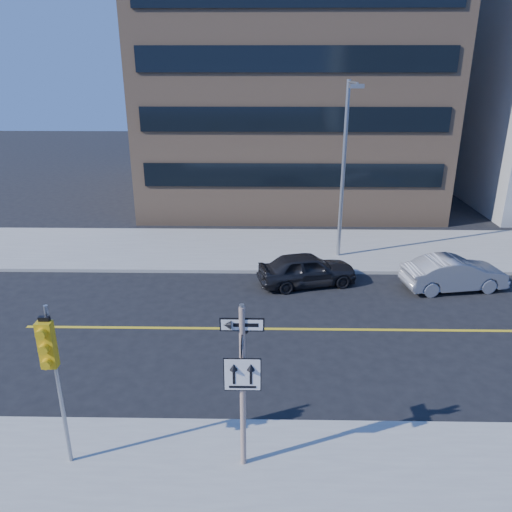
{
  "coord_description": "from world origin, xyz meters",
  "views": [
    {
      "loc": [
        0.45,
        -11.51,
        8.72
      ],
      "look_at": [
        0.17,
        4.0,
        2.76
      ],
      "focal_mm": 35.0,
      "sensor_mm": 36.0,
      "label": 1
    }
  ],
  "objects_px": {
    "sign_pole": "(243,379)",
    "parked_car_a": "(307,269)",
    "traffic_signal": "(50,357)",
    "parked_car_b": "(454,273)",
    "streetlight_a": "(345,160)"
  },
  "relations": [
    {
      "from": "sign_pole",
      "to": "parked_car_a",
      "type": "bearing_deg",
      "value": 77.78
    },
    {
      "from": "parked_car_a",
      "to": "parked_car_b",
      "type": "relative_size",
      "value": 0.98
    },
    {
      "from": "parked_car_a",
      "to": "traffic_signal",
      "type": "bearing_deg",
      "value": 135.17
    },
    {
      "from": "traffic_signal",
      "to": "parked_car_b",
      "type": "bearing_deg",
      "value": 39.69
    },
    {
      "from": "sign_pole",
      "to": "parked_car_a",
      "type": "xyz_separation_m",
      "value": [
        2.24,
        10.36,
        -1.74
      ]
    },
    {
      "from": "traffic_signal",
      "to": "parked_car_b",
      "type": "distance_m",
      "value": 16.12
    },
    {
      "from": "parked_car_a",
      "to": "parked_car_b",
      "type": "height_order",
      "value": "parked_car_a"
    },
    {
      "from": "traffic_signal",
      "to": "parked_car_a",
      "type": "relative_size",
      "value": 0.97
    },
    {
      "from": "traffic_signal",
      "to": "parked_car_b",
      "type": "height_order",
      "value": "traffic_signal"
    },
    {
      "from": "sign_pole",
      "to": "parked_car_b",
      "type": "xyz_separation_m",
      "value": [
        8.27,
        10.04,
        -1.74
      ]
    },
    {
      "from": "parked_car_b",
      "to": "streetlight_a",
      "type": "xyz_separation_m",
      "value": [
        -4.27,
        3.23,
        4.06
      ]
    },
    {
      "from": "sign_pole",
      "to": "streetlight_a",
      "type": "relative_size",
      "value": 0.51
    },
    {
      "from": "sign_pole",
      "to": "parked_car_a",
      "type": "distance_m",
      "value": 10.75
    },
    {
      "from": "traffic_signal",
      "to": "parked_car_a",
      "type": "height_order",
      "value": "traffic_signal"
    },
    {
      "from": "parked_car_a",
      "to": "streetlight_a",
      "type": "xyz_separation_m",
      "value": [
        1.76,
        2.91,
        4.06
      ]
    }
  ]
}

